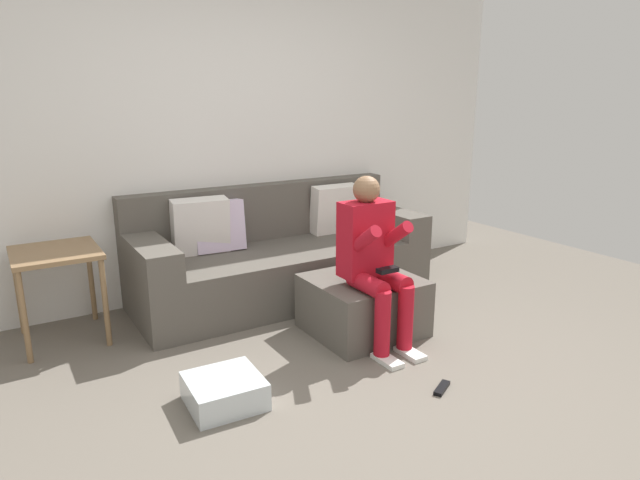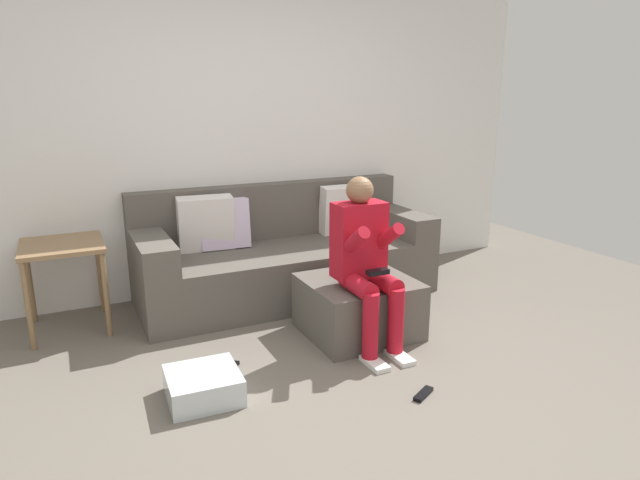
{
  "view_description": "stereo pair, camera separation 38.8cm",
  "coord_description": "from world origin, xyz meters",
  "px_view_note": "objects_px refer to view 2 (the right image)",
  "views": [
    {
      "loc": [
        -1.69,
        -2.03,
        1.61
      ],
      "look_at": [
        0.34,
        1.28,
        0.57
      ],
      "focal_mm": 30.87,
      "sensor_mm": 36.0,
      "label": 1
    },
    {
      "loc": [
        -1.35,
        -2.22,
        1.61
      ],
      "look_at": [
        0.34,
        1.28,
        0.57
      ],
      "focal_mm": 30.87,
      "sensor_mm": 36.0,
      "label": 2
    }
  ],
  "objects_px": {
    "ottoman": "(358,306)",
    "person_seated": "(365,256)",
    "remote_near_ottoman": "(423,394)",
    "storage_bin": "(203,385)",
    "remote_by_storage_bin": "(230,369)",
    "side_table": "(63,257)",
    "couch_sectional": "(283,256)"
  },
  "relations": [
    {
      "from": "ottoman",
      "to": "person_seated",
      "type": "xyz_separation_m",
      "value": [
        -0.05,
        -0.17,
        0.41
      ]
    },
    {
      "from": "ottoman",
      "to": "remote_near_ottoman",
      "type": "relative_size",
      "value": 4.4
    },
    {
      "from": "person_seated",
      "to": "storage_bin",
      "type": "distance_m",
      "value": 1.26
    },
    {
      "from": "ottoman",
      "to": "remote_by_storage_bin",
      "type": "height_order",
      "value": "ottoman"
    },
    {
      "from": "person_seated",
      "to": "remote_near_ottoman",
      "type": "distance_m",
      "value": 0.93
    },
    {
      "from": "side_table",
      "to": "couch_sectional",
      "type": "bearing_deg",
      "value": -0.33
    },
    {
      "from": "side_table",
      "to": "remote_by_storage_bin",
      "type": "bearing_deg",
      "value": -52.75
    },
    {
      "from": "person_seated",
      "to": "side_table",
      "type": "height_order",
      "value": "person_seated"
    },
    {
      "from": "ottoman",
      "to": "remote_near_ottoman",
      "type": "bearing_deg",
      "value": -95.53
    },
    {
      "from": "couch_sectional",
      "to": "remote_by_storage_bin",
      "type": "height_order",
      "value": "couch_sectional"
    },
    {
      "from": "couch_sectional",
      "to": "remote_by_storage_bin",
      "type": "bearing_deg",
      "value": -126.28
    },
    {
      "from": "ottoman",
      "to": "side_table",
      "type": "bearing_deg",
      "value": 152.11
    },
    {
      "from": "storage_bin",
      "to": "remote_near_ottoman",
      "type": "distance_m",
      "value": 1.2
    },
    {
      "from": "ottoman",
      "to": "storage_bin",
      "type": "height_order",
      "value": "ottoman"
    },
    {
      "from": "side_table",
      "to": "remote_near_ottoman",
      "type": "xyz_separation_m",
      "value": [
        1.7,
        -1.82,
        -0.52
      ]
    },
    {
      "from": "side_table",
      "to": "remote_near_ottoman",
      "type": "height_order",
      "value": "side_table"
    },
    {
      "from": "ottoman",
      "to": "couch_sectional",
      "type": "bearing_deg",
      "value": 100.34
    },
    {
      "from": "person_seated",
      "to": "remote_by_storage_bin",
      "type": "xyz_separation_m",
      "value": [
        -0.91,
        0.03,
        -0.6
      ]
    },
    {
      "from": "person_seated",
      "to": "storage_bin",
      "type": "height_order",
      "value": "person_seated"
    },
    {
      "from": "person_seated",
      "to": "remote_by_storage_bin",
      "type": "height_order",
      "value": "person_seated"
    },
    {
      "from": "storage_bin",
      "to": "remote_near_ottoman",
      "type": "height_order",
      "value": "storage_bin"
    },
    {
      "from": "couch_sectional",
      "to": "remote_near_ottoman",
      "type": "bearing_deg",
      "value": -87.29
    },
    {
      "from": "person_seated",
      "to": "remote_by_storage_bin",
      "type": "bearing_deg",
      "value": 178.08
    },
    {
      "from": "storage_bin",
      "to": "side_table",
      "type": "xyz_separation_m",
      "value": [
        -0.61,
        1.32,
        0.45
      ]
    },
    {
      "from": "person_seated",
      "to": "remote_near_ottoman",
      "type": "relative_size",
      "value": 6.84
    },
    {
      "from": "storage_bin",
      "to": "remote_near_ottoman",
      "type": "xyz_separation_m",
      "value": [
        1.09,
        -0.5,
        -0.06
      ]
    },
    {
      "from": "ottoman",
      "to": "remote_near_ottoman",
      "type": "xyz_separation_m",
      "value": [
        -0.09,
        -0.88,
        -0.18
      ]
    },
    {
      "from": "side_table",
      "to": "remote_by_storage_bin",
      "type": "xyz_separation_m",
      "value": [
        0.83,
        -1.09,
        -0.52
      ]
    },
    {
      "from": "remote_by_storage_bin",
      "to": "side_table",
      "type": "bearing_deg",
      "value": 81.75
    },
    {
      "from": "storage_bin",
      "to": "remote_by_storage_bin",
      "type": "relative_size",
      "value": 2.07
    },
    {
      "from": "remote_by_storage_bin",
      "to": "couch_sectional",
      "type": "bearing_deg",
      "value": 8.22
    },
    {
      "from": "couch_sectional",
      "to": "remote_by_storage_bin",
      "type": "xyz_separation_m",
      "value": [
        -0.79,
        -1.08,
        -0.31
      ]
    }
  ]
}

